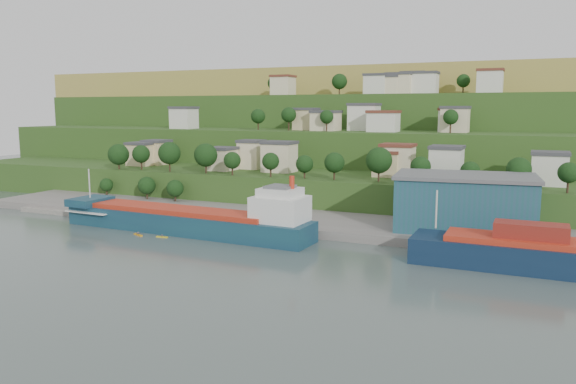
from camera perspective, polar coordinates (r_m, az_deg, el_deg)
The scene contains 10 objects.
ground at distance 122.84m, azimuth -6.79°, elevation -5.54°, with size 500.00×500.00×0.00m, color #43514E.
quay at distance 139.91m, azimuth 6.22°, elevation -3.80°, with size 220.00×26.00×4.00m, color slate.
pebble_beach at distance 172.66m, azimuth -18.91°, elevation -1.88°, with size 40.00×18.00×2.40m, color slate.
hillside at distance 279.51m, azimuth 11.05°, elevation 2.23°, with size 360.00×211.12×96.00m.
cargo_ship_near at distance 136.69m, azimuth -9.71°, elevation -3.01°, with size 66.42×13.40×16.96m.
warehouse at distance 134.59m, azimuth 17.49°, elevation -0.98°, with size 32.77×22.06×12.80m.
caravan at distance 169.56m, azimuth -18.85°, elevation -1.12°, with size 6.51×2.71×3.04m, color silver.
dinghy at distance 163.94m, azimuth -15.95°, elevation -1.70°, with size 4.25×1.59×0.85m, color silver.
kayak_orange at distance 137.41m, azimuth -14.99°, elevation -4.16°, with size 3.37×1.98×0.86m.
kayak_yellow at distance 133.88m, azimuth -12.68°, elevation -4.43°, with size 2.97×0.79×0.73m.
Camera 1 is at (60.94, -102.48, 29.55)m, focal length 35.00 mm.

